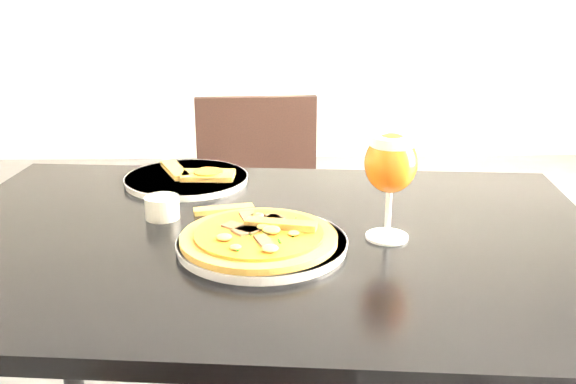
{
  "coord_description": "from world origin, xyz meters",
  "views": [
    {
      "loc": [
        -0.25,
        -1.19,
        1.18
      ],
      "look_at": [
        -0.21,
        -0.16,
        0.83
      ],
      "focal_mm": 40.0,
      "sensor_mm": 36.0,
      "label": 1
    }
  ],
  "objects_px": {
    "dining_table": "(264,280)",
    "pizza": "(259,236)",
    "beer_glass": "(391,164)",
    "chair_far": "(259,227)"
  },
  "relations": [
    {
      "from": "dining_table",
      "to": "pizza",
      "type": "relative_size",
      "value": 4.91
    },
    {
      "from": "pizza",
      "to": "beer_glass",
      "type": "bearing_deg",
      "value": 10.66
    },
    {
      "from": "dining_table",
      "to": "chair_far",
      "type": "height_order",
      "value": "chair_far"
    },
    {
      "from": "dining_table",
      "to": "beer_glass",
      "type": "height_order",
      "value": "beer_glass"
    },
    {
      "from": "dining_table",
      "to": "beer_glass",
      "type": "xyz_separation_m",
      "value": [
        0.21,
        -0.03,
        0.22
      ]
    },
    {
      "from": "chair_far",
      "to": "beer_glass",
      "type": "distance_m",
      "value": 0.92
    },
    {
      "from": "chair_far",
      "to": "beer_glass",
      "type": "height_order",
      "value": "beer_glass"
    },
    {
      "from": "chair_far",
      "to": "pizza",
      "type": "height_order",
      "value": "chair_far"
    },
    {
      "from": "dining_table",
      "to": "pizza",
      "type": "xyz_separation_m",
      "value": [
        -0.01,
        -0.07,
        0.11
      ]
    },
    {
      "from": "beer_glass",
      "to": "dining_table",
      "type": "bearing_deg",
      "value": 172.67
    }
  ]
}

